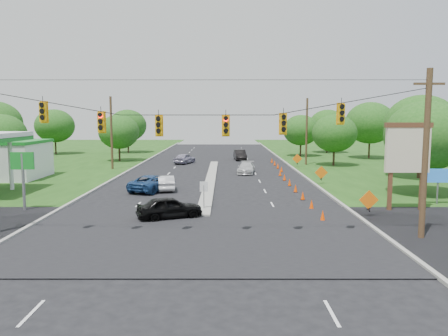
{
  "coord_description": "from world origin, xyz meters",
  "views": [
    {
      "loc": [
        1.43,
        -23.84,
        6.5
      ],
      "look_at": [
        1.4,
        7.7,
        2.8
      ],
      "focal_mm": 35.0,
      "sensor_mm": 36.0,
      "label": 1
    }
  ],
  "objects_px": {
    "black_sedan": "(170,207)",
    "blue_pickup": "(153,183)",
    "white_sedan": "(166,183)",
    "pylon_sign": "(411,153)"
  },
  "relations": [
    {
      "from": "pylon_sign",
      "to": "black_sedan",
      "type": "distance_m",
      "value": 16.93
    },
    {
      "from": "black_sedan",
      "to": "blue_pickup",
      "type": "relative_size",
      "value": 0.81
    },
    {
      "from": "pylon_sign",
      "to": "blue_pickup",
      "type": "bearing_deg",
      "value": 157.48
    },
    {
      "from": "blue_pickup",
      "to": "white_sedan",
      "type": "bearing_deg",
      "value": -133.88
    },
    {
      "from": "black_sedan",
      "to": "blue_pickup",
      "type": "bearing_deg",
      "value": -7.21
    },
    {
      "from": "black_sedan",
      "to": "white_sedan",
      "type": "bearing_deg",
      "value": -13.3
    },
    {
      "from": "black_sedan",
      "to": "white_sedan",
      "type": "relative_size",
      "value": 1.05
    },
    {
      "from": "white_sedan",
      "to": "blue_pickup",
      "type": "bearing_deg",
      "value": 14.05
    },
    {
      "from": "pylon_sign",
      "to": "white_sedan",
      "type": "bearing_deg",
      "value": 154.97
    },
    {
      "from": "pylon_sign",
      "to": "white_sedan",
      "type": "relative_size",
      "value": 1.54
    }
  ]
}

